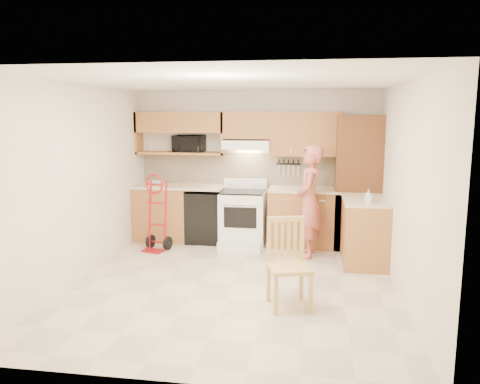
% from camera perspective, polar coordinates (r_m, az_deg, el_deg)
% --- Properties ---
extents(floor, '(4.00, 4.50, 0.02)m').
position_cam_1_polar(floor, '(6.11, -0.73, -11.11)').
color(floor, beige).
rests_on(floor, ground).
extents(ceiling, '(4.00, 4.50, 0.02)m').
position_cam_1_polar(ceiling, '(5.73, -0.78, 13.21)').
color(ceiling, white).
rests_on(ceiling, ground).
extents(wall_back, '(4.00, 0.02, 2.50)m').
position_cam_1_polar(wall_back, '(8.00, 1.92, 3.13)').
color(wall_back, '#F2EACE').
rests_on(wall_back, ground).
extents(wall_front, '(4.00, 0.02, 2.50)m').
position_cam_1_polar(wall_front, '(3.62, -6.68, -4.83)').
color(wall_front, '#F2EACE').
rests_on(wall_front, ground).
extents(wall_left, '(0.02, 4.50, 2.50)m').
position_cam_1_polar(wall_left, '(6.43, -18.73, 1.04)').
color(wall_left, '#F2EACE').
rests_on(wall_left, ground).
extents(wall_right, '(0.02, 4.50, 2.50)m').
position_cam_1_polar(wall_right, '(5.81, 19.21, 0.15)').
color(wall_right, '#F2EACE').
rests_on(wall_right, ground).
extents(backsplash, '(3.92, 0.03, 0.55)m').
position_cam_1_polar(backsplash, '(7.98, 1.89, 2.75)').
color(backsplash, beige).
rests_on(backsplash, wall_back).
extents(lower_cab_left, '(0.90, 0.60, 0.90)m').
position_cam_1_polar(lower_cab_left, '(8.16, -9.26, -2.56)').
color(lower_cab_left, '#A97237').
rests_on(lower_cab_left, ground).
extents(dishwasher, '(0.60, 0.60, 0.85)m').
position_cam_1_polar(dishwasher, '(7.97, -4.11, -2.93)').
color(dishwasher, black).
rests_on(dishwasher, ground).
extents(lower_cab_right, '(1.14, 0.60, 0.90)m').
position_cam_1_polar(lower_cab_right, '(7.77, 7.70, -3.13)').
color(lower_cab_right, '#A97237').
rests_on(lower_cab_right, ground).
extents(countertop_left, '(1.50, 0.63, 0.04)m').
position_cam_1_polar(countertop_left, '(7.99, -7.30, 0.66)').
color(countertop_left, beige).
rests_on(countertop_left, lower_cab_left).
extents(countertop_right, '(1.14, 0.63, 0.04)m').
position_cam_1_polar(countertop_right, '(7.69, 7.78, 0.29)').
color(countertop_right, beige).
rests_on(countertop_right, lower_cab_right).
extents(cab_return_right, '(0.60, 1.00, 0.90)m').
position_cam_1_polar(cab_return_right, '(7.04, 14.70, -4.71)').
color(cab_return_right, '#A97237').
rests_on(cab_return_right, ground).
extents(countertop_return, '(0.63, 1.00, 0.04)m').
position_cam_1_polar(countertop_return, '(6.94, 14.86, -0.94)').
color(countertop_return, beige).
rests_on(countertop_return, cab_return_right).
extents(pantry_tall, '(0.70, 0.60, 2.10)m').
position_cam_1_polar(pantry_tall, '(7.70, 13.92, 1.09)').
color(pantry_tall, '#533319').
rests_on(pantry_tall, ground).
extents(upper_cab_left, '(1.50, 0.33, 0.34)m').
position_cam_1_polar(upper_cab_left, '(8.03, -7.19, 8.30)').
color(upper_cab_left, '#A97237').
rests_on(upper_cab_left, wall_back).
extents(upper_shelf_mw, '(1.50, 0.33, 0.04)m').
position_cam_1_polar(upper_shelf_mw, '(8.06, -7.12, 4.67)').
color(upper_shelf_mw, '#A97237').
rests_on(upper_shelf_mw, wall_back).
extents(upper_cab_center, '(0.76, 0.33, 0.44)m').
position_cam_1_polar(upper_cab_center, '(7.80, 0.91, 8.04)').
color(upper_cab_center, '#A97237').
rests_on(upper_cab_center, wall_back).
extents(upper_cab_right, '(1.14, 0.33, 0.70)m').
position_cam_1_polar(upper_cab_right, '(7.73, 7.95, 6.90)').
color(upper_cab_right, '#A97237').
rests_on(upper_cab_right, wall_back).
extents(range_hood, '(0.76, 0.46, 0.14)m').
position_cam_1_polar(range_hood, '(7.75, 0.84, 5.74)').
color(range_hood, white).
rests_on(range_hood, wall_back).
extents(knife_strip, '(0.40, 0.05, 0.29)m').
position_cam_1_polar(knife_strip, '(7.90, 5.84, 2.93)').
color(knife_strip, black).
rests_on(knife_strip, backsplash).
extents(microwave, '(0.53, 0.37, 0.28)m').
position_cam_1_polar(microwave, '(8.01, -6.15, 5.80)').
color(microwave, black).
rests_on(microwave, upper_shelf_mw).
extents(range, '(0.72, 0.94, 1.05)m').
position_cam_1_polar(range, '(7.66, 0.29, -2.64)').
color(range, white).
rests_on(range, ground).
extents(person, '(0.43, 0.63, 1.68)m').
position_cam_1_polar(person, '(7.11, 8.29, -1.13)').
color(person, '#BD5D4F').
rests_on(person, ground).
extents(hand_truck, '(0.51, 0.48, 1.08)m').
position_cam_1_polar(hand_truck, '(7.51, -10.15, -2.92)').
color(hand_truck, '#AE101B').
rests_on(hand_truck, ground).
extents(dining_chair, '(0.57, 0.59, 0.99)m').
position_cam_1_polar(dining_chair, '(5.30, 5.96, -8.63)').
color(dining_chair, '#DAB05D').
rests_on(dining_chair, ground).
extents(soap_bottle, '(0.09, 0.09, 0.18)m').
position_cam_1_polar(soap_bottle, '(6.66, 15.14, -0.42)').
color(soap_bottle, white).
rests_on(soap_bottle, countertop_return).
extents(bowl, '(0.29, 0.29, 0.06)m').
position_cam_1_polar(bowl, '(8.10, -10.06, 1.06)').
color(bowl, white).
rests_on(bowl, countertop_left).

